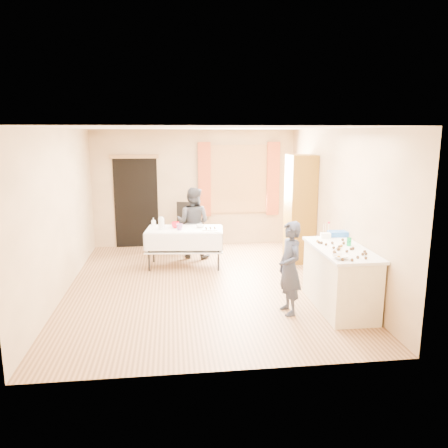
{
  "coord_description": "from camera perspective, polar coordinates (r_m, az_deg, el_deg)",
  "views": [
    {
      "loc": [
        -0.51,
        -7.01,
        2.54
      ],
      "look_at": [
        0.34,
        0.0,
        1.05
      ],
      "focal_mm": 35.0,
      "sensor_mm": 36.0,
      "label": 1
    }
  ],
  "objects": [
    {
      "name": "cake_balls",
      "position": [
        6.33,
        15.13,
        -3.21
      ],
      "size": [
        0.5,
        1.09,
        0.04
      ],
      "color": "#3F2314",
      "rests_on": "counter"
    },
    {
      "name": "mixing_bowl",
      "position": [
        5.93,
        14.96,
        -4.19
      ],
      "size": [
        0.28,
        0.28,
        0.05
      ],
      "primitive_type": "imported",
      "rotation": [
        0.0,
        0.0,
        0.2
      ],
      "color": "white",
      "rests_on": "counter"
    },
    {
      "name": "curtain_right",
      "position": [
        10.0,
        6.42,
        5.88
      ],
      "size": [
        0.28,
        0.06,
        1.65
      ],
      "primitive_type": "cube",
      "color": "#A64624",
      "rests_on": "wall_back"
    },
    {
      "name": "pastry_tray",
      "position": [
        8.15,
        -1.77,
        -0.7
      ],
      "size": [
        0.32,
        0.27,
        0.02
      ],
      "primitive_type": "cube",
      "rotation": [
        0.0,
        0.0,
        -0.26
      ],
      "color": "white",
      "rests_on": "party_table"
    },
    {
      "name": "wall_right",
      "position": [
        7.64,
        14.49,
        2.21
      ],
      "size": [
        0.02,
        5.5,
        2.6
      ],
      "primitive_type": "cube",
      "color": "tan",
      "rests_on": "floor"
    },
    {
      "name": "woman",
      "position": [
        8.93,
        -4.06,
        0.17
      ],
      "size": [
        1.1,
        1.05,
        1.45
      ],
      "primitive_type": "imported",
      "rotation": [
        0.0,
        0.0,
        2.75
      ],
      "color": "black",
      "rests_on": "floor"
    },
    {
      "name": "cabinet",
      "position": [
        8.72,
        9.9,
        1.95
      ],
      "size": [
        0.5,
        0.6,
        2.11
      ],
      "primitive_type": "cube",
      "color": "brown",
      "rests_on": "floor"
    },
    {
      "name": "door_lintel",
      "position": [
        9.76,
        -11.65,
        8.62
      ],
      "size": [
        1.05,
        0.06,
        0.08
      ],
      "primitive_type": "cube",
      "color": "olive",
      "rests_on": "wall_back"
    },
    {
      "name": "wall_front",
      "position": [
        4.46,
        -0.04,
        -4.2
      ],
      "size": [
        4.5,
        0.02,
        2.6
      ],
      "primitive_type": "cube",
      "color": "tan",
      "rests_on": "floor"
    },
    {
      "name": "window_pane",
      "position": [
        9.89,
        1.95,
        5.87
      ],
      "size": [
        1.2,
        0.02,
        1.4
      ],
      "primitive_type": "cube",
      "color": "white",
      "rests_on": "wall_back"
    },
    {
      "name": "counter",
      "position": [
        6.62,
        14.88,
        -6.87
      ],
      "size": [
        0.71,
        1.49,
        0.91
      ],
      "color": "beige",
      "rests_on": "floor"
    },
    {
      "name": "soda_can",
      "position": [
        6.63,
        16.02,
        -2.24
      ],
      "size": [
        0.09,
        0.09,
        0.12
      ],
      "primitive_type": "cylinder",
      "rotation": [
        0.0,
        0.0,
        0.4
      ],
      "color": "#0D9B47",
      "rests_on": "counter"
    },
    {
      "name": "chair",
      "position": [
        9.5,
        -5.14,
        -1.68
      ],
      "size": [
        0.55,
        0.55,
        1.05
      ],
      "rotation": [
        0.0,
        0.0,
        -0.31
      ],
      "color": "black",
      "rests_on": "floor"
    },
    {
      "name": "ceiling",
      "position": [
        7.03,
        -2.79,
        12.48
      ],
      "size": [
        4.5,
        5.5,
        0.02
      ],
      "primitive_type": "cube",
      "color": "white",
      "rests_on": "floor"
    },
    {
      "name": "foam_block",
      "position": [
        7.02,
        13.12,
        -1.47
      ],
      "size": [
        0.16,
        0.12,
        0.08
      ],
      "primitive_type": "cube",
      "rotation": [
        0.0,
        0.0,
        -0.14
      ],
      "color": "white",
      "rests_on": "counter"
    },
    {
      "name": "girl",
      "position": [
        6.22,
        8.57,
        -5.71
      ],
      "size": [
        0.58,
        0.46,
        1.34
      ],
      "primitive_type": "imported",
      "rotation": [
        0.0,
        0.0,
        -1.43
      ],
      "color": "#23283B",
      "rests_on": "floor"
    },
    {
      "name": "cup_rainbow",
      "position": [
        8.16,
        -5.82,
        -0.39
      ],
      "size": [
        0.17,
        0.17,
        0.12
      ],
      "primitive_type": "imported",
      "rotation": [
        0.0,
        0.0,
        0.2
      ],
      "color": "red",
      "rests_on": "party_table"
    },
    {
      "name": "curtain_left",
      "position": [
        9.77,
        -2.57,
        5.79
      ],
      "size": [
        0.28,
        0.06,
        1.65
      ],
      "primitive_type": "cube",
      "color": "#A64624",
      "rests_on": "wall_back"
    },
    {
      "name": "bottle",
      "position": [
        8.54,
        -9.19,
        0.25
      ],
      "size": [
        0.1,
        0.1,
        0.17
      ],
      "primitive_type": "imported",
      "rotation": [
        0.0,
        0.0,
        0.14
      ],
      "color": "white",
      "rests_on": "party_table"
    },
    {
      "name": "blue_basket",
      "position": [
        7.2,
        14.67,
        -1.23
      ],
      "size": [
        0.31,
        0.21,
        0.08
      ],
      "primitive_type": "cube",
      "rotation": [
        0.0,
        0.0,
        -0.03
      ],
      "color": "blue",
      "rests_on": "counter"
    },
    {
      "name": "wall_left",
      "position": [
        7.33,
        -20.58,
        1.43
      ],
      "size": [
        0.02,
        5.5,
        2.6
      ],
      "primitive_type": "cube",
      "color": "tan",
      "rests_on": "floor"
    },
    {
      "name": "pitcher",
      "position": [
        8.21,
        -8.18,
        -0.0
      ],
      "size": [
        0.12,
        0.12,
        0.22
      ],
      "primitive_type": "cylinder",
      "rotation": [
        0.0,
        0.0,
        -0.14
      ],
      "color": "silver",
      "rests_on": "party_table"
    },
    {
      "name": "floor",
      "position": [
        7.48,
        -2.58,
        -8.02
      ],
      "size": [
        4.5,
        5.5,
        0.02
      ],
      "primitive_type": "cube",
      "color": "#9E7047",
      "rests_on": "ground"
    },
    {
      "name": "window_frame",
      "position": [
        9.9,
        1.94,
        5.88
      ],
      "size": [
        1.32,
        0.06,
        1.52
      ],
      "primitive_type": "cube",
      "color": "olive",
      "rests_on": "wall_back"
    },
    {
      "name": "cup_red",
      "position": [
        8.35,
        -6.36,
        -0.12
      ],
      "size": [
        0.2,
        0.2,
        0.12
      ],
      "primitive_type": "imported",
      "rotation": [
        0.0,
        0.0,
        -0.17
      ],
      "color": "red",
      "rests_on": "party_table"
    },
    {
      "name": "doorway",
      "position": [
        9.9,
        -11.39,
        2.73
      ],
      "size": [
        0.95,
        0.04,
        2.0
      ],
      "primitive_type": "cube",
      "color": "black",
      "rests_on": "floor"
    },
    {
      "name": "small_bowl",
      "position": [
        8.37,
        -3.12,
        -0.27
      ],
      "size": [
        0.27,
        0.27,
        0.05
      ],
      "primitive_type": "imported",
      "rotation": [
        0.0,
        0.0,
        -0.37
      ],
      "color": "white",
      "rests_on": "party_table"
    },
    {
      "name": "party_table",
      "position": [
        8.38,
        -5.15,
        -2.6
      ],
      "size": [
        1.52,
        0.89,
        0.75
      ],
      "rotation": [
        0.0,
        0.0,
        -0.11
      ],
      "color": "black",
      "rests_on": "floor"
    },
    {
      "name": "wall_back",
      "position": [
        9.86,
        -3.87,
        4.67
      ],
      "size": [
        4.5,
        0.02,
        2.6
      ],
      "primitive_type": "cube",
      "color": "tan",
      "rests_on": "floor"
    }
  ]
}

